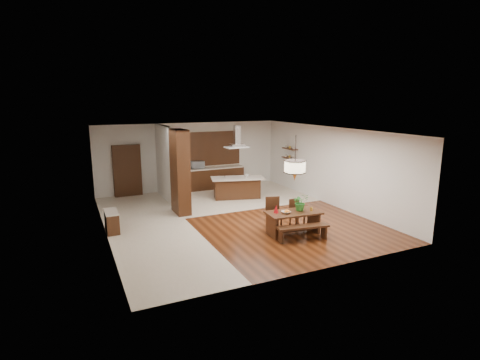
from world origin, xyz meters
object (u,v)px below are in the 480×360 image
dining_chair_left (274,214)px  kitchen_island (237,187)px  dining_bench (303,233)px  foliage_plant (300,202)px  hallway_console (112,222)px  fruit_bowl (286,212)px  microwave (197,165)px  range_hood (237,137)px  island_cup (247,176)px  dining_table (293,218)px  pendant_lantern (295,158)px  dining_chair_right (297,213)px

dining_chair_left → kitchen_island: bearing=97.0°
dining_bench → foliage_plant: (0.31, 0.62, 0.70)m
hallway_console → dining_chair_left: (4.46, -1.87, 0.18)m
fruit_bowl → kitchen_island: 4.44m
hallway_console → fruit_bowl: (4.55, -2.41, 0.38)m
fruit_bowl → microwave: 6.48m
dining_chair_left → range_hood: 4.38m
range_hood → island_cup: (0.41, -0.08, -1.56)m
fruit_bowl → microwave: size_ratio=0.44×
dining_table → kitchen_island: (0.18, 4.39, -0.05)m
dining_bench → fruit_bowl: fruit_bowl is taller
hallway_console → range_hood: 5.80m
hallway_console → fruit_bowl: 5.16m
pendant_lantern → fruit_bowl: (-0.27, -0.02, -1.55)m
island_cup → dining_bench: bearing=-97.4°
microwave → hallway_console: bearing=-144.4°
dining_table → island_cup: island_cup is taller
dining_bench → microwave: bearing=96.2°
dining_chair_right → island_cup: (0.15, 3.87, 0.47)m
hallway_console → dining_table: (4.82, -2.39, 0.17)m
dining_table → island_cup: size_ratio=12.81×
foliage_plant → fruit_bowl: size_ratio=2.03×
dining_table → pendant_lantern: bearing=0.0°
kitchen_island → range_hood: size_ratio=2.47×
island_cup → hallway_console: bearing=-160.4°
dining_bench → dining_table: bearing=85.4°
dining_table → pendant_lantern: size_ratio=1.26×
pendant_lantern → microwave: pendant_lantern is taller
dining_bench → island_cup: island_cup is taller
hallway_console → microwave: bearing=45.1°
dining_chair_right → dining_bench: bearing=-119.1°
pendant_lantern → kitchen_island: bearing=87.7°
dining_chair_left → fruit_bowl: size_ratio=3.96×
dining_chair_left → fruit_bowl: (0.08, -0.54, 0.20)m
dining_chair_right → range_hood: (-0.25, 3.94, 2.03)m
dining_table → dining_chair_right: bearing=46.1°
range_hood → microwave: range_hood is taller
hallway_console → range_hood: range_hood is taller
dining_bench → dining_chair_right: (0.48, 1.02, 0.22)m
fruit_bowl → range_hood: 4.78m
foliage_plant → kitchen_island: size_ratio=0.23×
pendant_lantern → range_hood: bearing=87.7°
fruit_bowl → island_cup: bearing=78.8°
kitchen_island → dining_chair_right: bearing=-71.1°
foliage_plant → microwave: microwave is taller
island_cup → pendant_lantern: bearing=-97.8°
dining_chair_left → island_cup: bearing=90.9°
pendant_lantern → microwave: bearing=97.1°
dining_table → pendant_lantern: 1.76m
dining_bench → dining_chair_left: (-0.31, 1.09, 0.28)m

